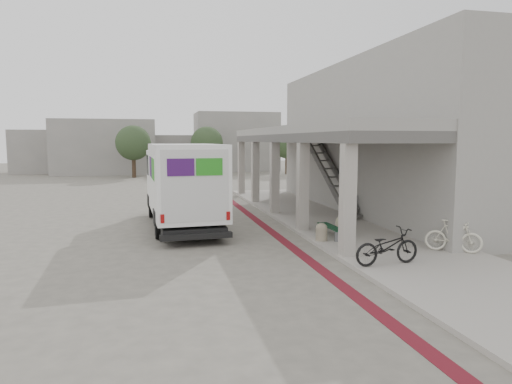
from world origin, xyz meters
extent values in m
plane|color=#625C54|center=(0.00, 0.00, 0.00)|extent=(120.00, 120.00, 0.00)
cube|color=maroon|center=(1.00, 2.00, 0.01)|extent=(0.35, 40.00, 0.01)
cube|color=#A0998F|center=(4.00, 0.00, 0.06)|extent=(4.40, 28.00, 0.12)
cube|color=gray|center=(7.35, 4.50, 3.50)|extent=(4.30, 17.00, 7.00)
cube|color=#54524F|center=(3.60, 4.50, 3.50)|extent=(3.40, 16.90, 0.35)
cube|color=gray|center=(3.60, 4.50, 3.85)|extent=(3.40, 16.90, 0.35)
cube|color=gray|center=(-8.00, 34.00, 2.75)|extent=(10.00, 6.00, 5.50)
cube|color=gray|center=(-1.00, 38.00, 2.00)|extent=(8.00, 6.00, 4.00)
cube|color=gray|center=(6.00, 36.00, 3.25)|extent=(9.00, 6.00, 6.50)
cube|color=gray|center=(-14.00, 37.00, 2.25)|extent=(7.00, 5.00, 4.50)
cylinder|color=#38281C|center=(-5.00, 28.00, 1.20)|extent=(0.36, 0.36, 2.40)
sphere|color=#2A3C23|center=(-5.00, 28.00, 3.20)|extent=(3.20, 3.20, 3.20)
cylinder|color=#38281C|center=(2.00, 30.00, 1.20)|extent=(0.36, 0.36, 2.40)
sphere|color=#2A3C23|center=(2.00, 30.00, 3.20)|extent=(3.20, 3.20, 3.20)
cylinder|color=#38281C|center=(10.00, 29.00, 1.20)|extent=(0.36, 0.36, 2.40)
sphere|color=#2A3C23|center=(10.00, 29.00, 3.20)|extent=(3.20, 3.20, 3.20)
cube|color=black|center=(-2.17, 2.59, 0.40)|extent=(2.49, 7.15, 0.30)
cube|color=white|center=(-2.12, 1.68, 1.96)|extent=(2.69, 5.36, 2.62)
cube|color=white|center=(-2.31, 5.15, 1.81)|extent=(2.52, 2.04, 2.32)
cube|color=white|center=(-2.36, 6.21, 0.96)|extent=(2.25, 0.72, 0.81)
cube|color=black|center=(-2.35, 5.96, 2.37)|extent=(2.24, 0.61, 1.06)
cube|color=black|center=(-1.98, -1.03, 0.35)|extent=(2.33, 0.38, 0.18)
cube|color=#3E1358|center=(-3.37, 2.32, 2.42)|extent=(0.10, 1.41, 0.76)
cube|color=#268C1E|center=(-3.29, 0.81, 2.42)|extent=(0.10, 1.41, 0.76)
cube|color=#3E1358|center=(-2.43, -0.99, 2.57)|extent=(0.86, 0.08, 0.55)
cube|color=#268C1E|center=(-1.53, -0.94, 2.57)|extent=(0.86, 0.08, 0.55)
cylinder|color=black|center=(-3.36, 5.15, 0.45)|extent=(0.33, 0.92, 0.91)
cylinder|color=black|center=(-1.25, 5.26, 0.45)|extent=(0.33, 0.92, 0.91)
cylinder|color=black|center=(-3.12, 0.52, 0.45)|extent=(0.33, 0.92, 0.91)
cylinder|color=black|center=(-1.00, 0.63, 0.45)|extent=(0.33, 0.92, 0.91)
cube|color=slate|center=(2.62, -1.77, 0.29)|extent=(0.34, 0.08, 0.34)
cube|color=slate|center=(2.58, -0.42, 0.29)|extent=(0.34, 0.08, 0.34)
cube|color=#11341E|center=(2.47, -1.10, 0.48)|extent=(0.15, 1.62, 0.04)
cube|color=#11341E|center=(2.60, -1.09, 0.48)|extent=(0.15, 1.62, 0.04)
cube|color=#11341E|center=(2.73, -1.09, 0.48)|extent=(0.15, 1.62, 0.04)
cylinder|color=gray|center=(3.12, -0.80, 0.35)|extent=(0.45, 0.45, 0.45)
sphere|color=gray|center=(3.12, -0.80, 0.57)|extent=(0.45, 0.45, 0.45)
cylinder|color=gray|center=(2.10, -1.50, 0.31)|extent=(0.39, 0.39, 0.39)
sphere|color=gray|center=(2.10, -1.50, 0.51)|extent=(0.39, 0.39, 0.39)
cube|color=slate|center=(5.00, 2.62, 0.60)|extent=(0.44, 0.58, 0.96)
imported|color=black|center=(2.72, -4.68, 0.61)|extent=(1.92, 0.82, 0.98)
imported|color=silver|center=(5.34, -3.84, 0.60)|extent=(1.54, 1.33, 0.96)
camera|label=1|loc=(-3.28, -15.46, 3.41)|focal=32.00mm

